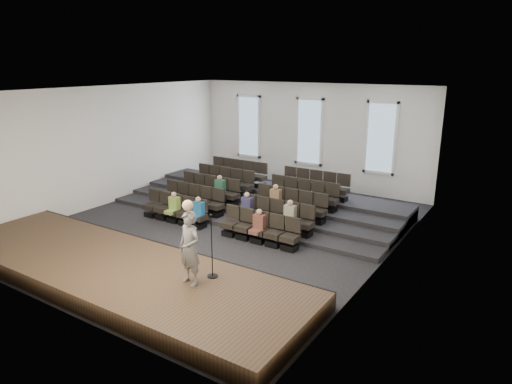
{
  "coord_description": "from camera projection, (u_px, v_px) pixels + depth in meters",
  "views": [
    {
      "loc": [
        9.69,
        -12.83,
        5.92
      ],
      "look_at": [
        1.11,
        0.5,
        1.4
      ],
      "focal_mm": 32.0,
      "sensor_mm": 36.0,
      "label": 1
    }
  ],
  "objects": [
    {
      "name": "wall_right",
      "position": [
        389.0,
        185.0,
        13.22
      ],
      "size": [
        0.04,
        14.0,
        5.0
      ],
      "primitive_type": "cube",
      "color": "white",
      "rests_on": "ground"
    },
    {
      "name": "stage",
      "position": [
        116.0,
        271.0,
        12.85
      ],
      "size": [
        11.8,
        3.6,
        0.5
      ],
      "primitive_type": "cube",
      "color": "#402D1B",
      "rests_on": "ground"
    },
    {
      "name": "windows",
      "position": [
        309.0,
        132.0,
        21.92
      ],
      "size": [
        8.44,
        0.1,
        3.24
      ],
      "color": "white",
      "rests_on": "wall_back"
    },
    {
      "name": "wall_left",
      "position": [
        110.0,
        145.0,
        19.49
      ],
      "size": [
        0.04,
        14.0,
        5.0
      ],
      "primitive_type": "cube",
      "color": "white",
      "rests_on": "ground"
    },
    {
      "name": "stage_lip",
      "position": [
        160.0,
        250.0,
        14.28
      ],
      "size": [
        11.8,
        0.06,
        0.52
      ],
      "primitive_type": "cube",
      "color": "black",
      "rests_on": "ground"
    },
    {
      "name": "ground",
      "position": [
        224.0,
        227.0,
        17.04
      ],
      "size": [
        14.0,
        14.0,
        0.0
      ],
      "primitive_type": "plane",
      "color": "black",
      "rests_on": "ground"
    },
    {
      "name": "mic_stand",
      "position": [
        212.0,
        258.0,
        11.84
      ],
      "size": [
        0.29,
        0.29,
        1.74
      ],
      "color": "black",
      "rests_on": "stage"
    },
    {
      "name": "wall_front",
      "position": [
        43.0,
        214.0,
        10.68
      ],
      "size": [
        12.0,
        0.04,
        5.0
      ],
      "primitive_type": "cube",
      "color": "white",
      "rests_on": "ground"
    },
    {
      "name": "wall_back",
      "position": [
        310.0,
        136.0,
        22.03
      ],
      "size": [
        12.0,
        0.04,
        5.0
      ],
      "primitive_type": "cube",
      "color": "white",
      "rests_on": "ground"
    },
    {
      "name": "ceiling",
      "position": [
        221.0,
        90.0,
        15.67
      ],
      "size": [
        12.0,
        14.0,
        0.02
      ],
      "primitive_type": "cube",
      "color": "white",
      "rests_on": "ground"
    },
    {
      "name": "speaker",
      "position": [
        190.0,
        248.0,
        11.35
      ],
      "size": [
        0.77,
        0.58,
        1.91
      ],
      "primitive_type": "imported",
      "rotation": [
        0.0,
        0.0,
        -0.19
      ],
      "color": "slate",
      "rests_on": "stage"
    },
    {
      "name": "audience",
      "position": [
        236.0,
        206.0,
        16.88
      ],
      "size": [
        4.85,
        2.64,
        1.1
      ],
      "color": "#8CB046",
      "rests_on": "seating_rows"
    },
    {
      "name": "seating_rows",
      "position": [
        247.0,
        199.0,
        18.1
      ],
      "size": [
        6.8,
        4.7,
        1.67
      ],
      "color": "black",
      "rests_on": "ground"
    },
    {
      "name": "risers",
      "position": [
        268.0,
        201.0,
        19.55
      ],
      "size": [
        11.8,
        4.8,
        0.6
      ],
      "color": "black",
      "rests_on": "ground"
    }
  ]
}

